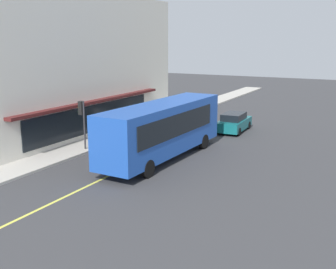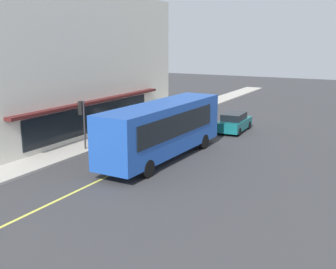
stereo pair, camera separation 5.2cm
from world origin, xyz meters
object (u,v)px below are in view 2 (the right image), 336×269
(car_black, at_px, (152,127))
(car_teal, at_px, (234,122))
(car_white, at_px, (180,117))
(traffic_light, at_px, (82,113))
(bus, at_px, (163,128))

(car_black, xyz_separation_m, car_teal, (4.80, -4.93, 0.00))
(car_white, bearing_deg, car_teal, -89.85)
(traffic_light, xyz_separation_m, car_teal, (10.48, -6.88, -1.79))
(traffic_light, relative_size, car_black, 0.73)
(bus, distance_m, car_black, 6.22)
(car_black, xyz_separation_m, car_white, (4.78, -0.09, 0.00))
(traffic_light, xyz_separation_m, car_black, (5.69, -1.95, -1.79))
(car_white, bearing_deg, bus, -159.52)
(car_teal, bearing_deg, car_black, 134.22)
(bus, height_order, car_teal, bus)
(car_black, distance_m, car_white, 4.78)
(bus, xyz_separation_m, traffic_light, (-0.84, 5.64, 0.55))
(car_white, xyz_separation_m, car_teal, (0.01, -4.84, 0.00))
(car_white, bearing_deg, car_black, 178.91)
(car_black, relative_size, car_teal, 1.00)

